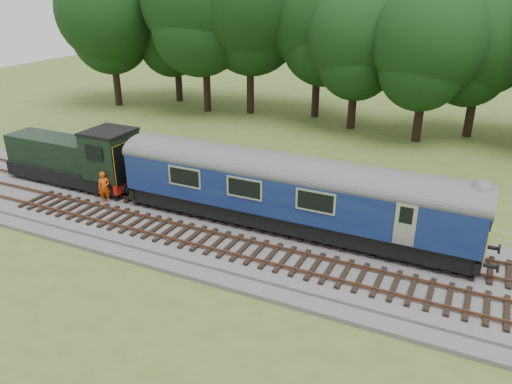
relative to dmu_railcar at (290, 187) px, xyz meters
The scene contains 9 objects.
ground 3.82m from the dmu_railcar, 30.15° to the right, with size 120.00×120.00×0.00m, color #466525.
ballast 3.70m from the dmu_railcar, 30.15° to the right, with size 70.00×7.00×0.35m, color #4C4C4F.
track_north 3.26m from the dmu_railcar, ahead, with size 67.20×2.40×0.21m.
track_south 4.43m from the dmu_railcar, 51.22° to the right, with size 67.20×2.40×0.21m.
fence 4.71m from the dmu_railcar, 52.14° to the left, with size 64.00×0.12×1.00m, color #6B6054, non-canonical shape.
tree_line 20.90m from the dmu_railcar, 83.33° to the left, with size 70.00×8.00×18.00m, color black, non-canonical shape.
dmu_railcar is the anchor object (origin of this frame).
shunter_loco 13.94m from the dmu_railcar, behind, with size 8.92×2.60×3.38m.
worker 10.77m from the dmu_railcar, behind, with size 0.66×0.43×1.81m, color #DC470B.
Camera 1 is at (5.82, -19.67, 12.03)m, focal length 35.00 mm.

